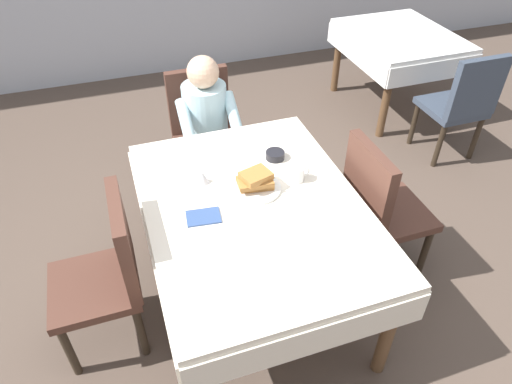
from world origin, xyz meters
name	(u,v)px	position (x,y,z in m)	size (l,w,h in m)	color
ground_plane	(254,295)	(0.00, 0.00, 0.00)	(14.00, 14.00, 0.00)	brown
dining_table_main	(254,217)	(0.00, 0.00, 0.65)	(1.12, 1.52, 0.74)	silver
chair_diner	(203,126)	(0.00, 1.17, 0.53)	(0.44, 0.45, 0.93)	#4C2D23
diner_person	(207,120)	(0.00, 1.01, 0.67)	(0.40, 0.43, 1.12)	silver
chair_left_side	(109,268)	(-0.77, 0.00, 0.53)	(0.45, 0.44, 0.93)	#4C2D23
chair_right_side	(379,204)	(0.77, 0.00, 0.53)	(0.45, 0.44, 0.93)	#4C2D23
plate_breakfast	(255,188)	(0.04, 0.12, 0.75)	(0.28, 0.28, 0.02)	white
breakfast_stack	(256,180)	(0.05, 0.12, 0.80)	(0.21, 0.17, 0.09)	#A36B33
cup_coffee	(298,174)	(0.29, 0.12, 0.78)	(0.11, 0.08, 0.08)	white
bowl_butter	(275,155)	(0.25, 0.35, 0.76)	(0.11, 0.11, 0.04)	black
syrup_pitcher	(202,177)	(-0.21, 0.26, 0.78)	(0.08, 0.08, 0.07)	silver
fork_left_of_plate	(222,198)	(-0.15, 0.10, 0.74)	(0.18, 0.01, 0.01)	silver
knife_right_of_plate	(289,184)	(0.23, 0.10, 0.74)	(0.20, 0.01, 0.01)	silver
spoon_near_edge	(287,229)	(0.09, -0.23, 0.74)	(0.15, 0.01, 0.01)	silver
napkin_folded	(203,217)	(-0.27, -0.01, 0.74)	(0.17, 0.12, 0.01)	#334C7F
background_table_far	(399,45)	(2.03, 1.82, 0.62)	(0.92, 1.12, 0.74)	white
background_chair_empty	(463,101)	(2.03, 0.87, 0.53)	(0.44, 0.45, 0.93)	#384251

